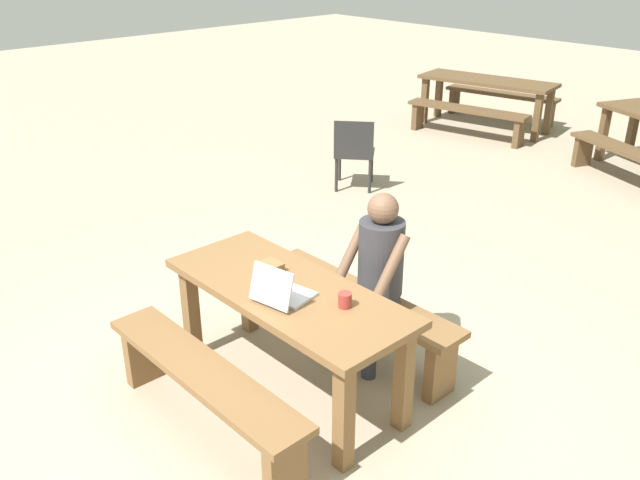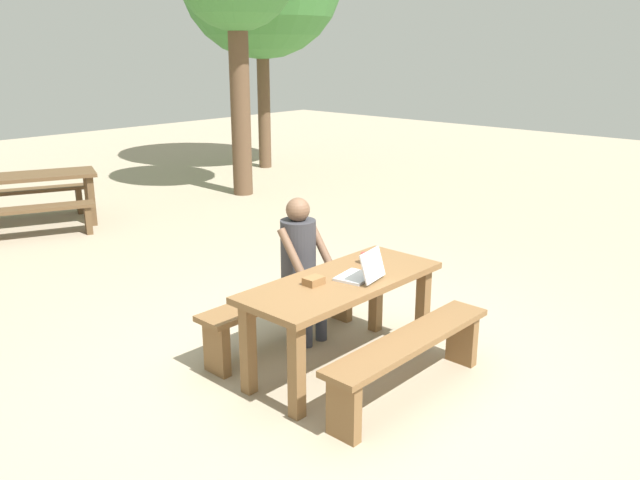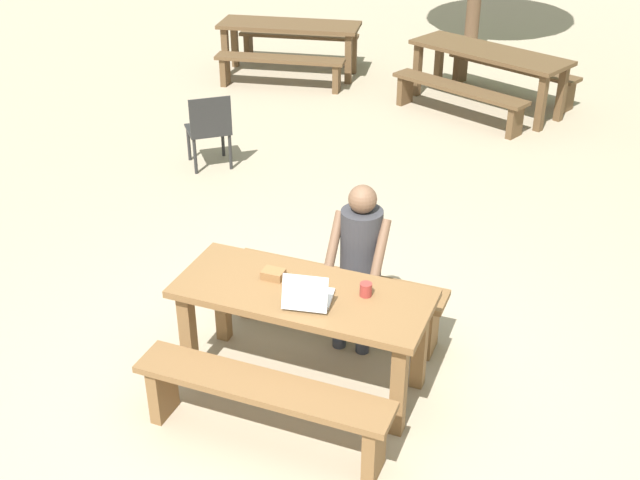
% 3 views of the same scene
% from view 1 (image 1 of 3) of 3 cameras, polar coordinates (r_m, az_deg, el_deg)
% --- Properties ---
extents(ground_plane, '(30.00, 30.00, 0.00)m').
position_cam_1_polar(ground_plane, '(4.53, -2.57, -12.35)').
color(ground_plane, tan).
extents(picnic_table_front, '(1.69, 0.69, 0.75)m').
position_cam_1_polar(picnic_table_front, '(4.18, -2.73, -5.60)').
color(picnic_table_front, brown).
rests_on(picnic_table_front, ground).
extents(bench_near, '(1.64, 0.30, 0.47)m').
position_cam_1_polar(bench_near, '(4.02, -9.82, -12.07)').
color(bench_near, brown).
rests_on(bench_near, ground).
extents(bench_far, '(1.64, 0.30, 0.47)m').
position_cam_1_polar(bench_far, '(4.70, 3.35, -5.73)').
color(bench_far, brown).
rests_on(bench_far, ground).
extents(laptop, '(0.34, 0.35, 0.24)m').
position_cam_1_polar(laptop, '(3.96, -3.31, -4.35)').
color(laptop, silver).
rests_on(laptop, picnic_table_front).
extents(small_pouch, '(0.14, 0.11, 0.06)m').
position_cam_1_polar(small_pouch, '(4.31, -4.15, -2.28)').
color(small_pouch, olive).
rests_on(small_pouch, picnic_table_front).
extents(coffee_mug, '(0.08, 0.08, 0.09)m').
position_cam_1_polar(coffee_mug, '(3.90, 2.13, -5.10)').
color(coffee_mug, '#99332D').
rests_on(coffee_mug, picnic_table_front).
extents(person_seated, '(0.41, 0.41, 1.24)m').
position_cam_1_polar(person_seated, '(4.38, 4.82, -2.44)').
color(person_seated, '#333847').
rests_on(person_seated, ground).
extents(plastic_chair, '(0.62, 0.62, 0.83)m').
position_cam_1_polar(plastic_chair, '(7.67, 2.92, 7.48)').
color(plastic_chair, '#262626').
rests_on(plastic_chair, ground).
extents(picnic_table_mid, '(2.05, 1.02, 0.73)m').
position_cam_1_polar(picnic_table_mid, '(10.43, 13.96, 12.47)').
color(picnic_table_mid, brown).
rests_on(picnic_table_mid, ground).
extents(bench_mid_south, '(1.79, 0.62, 0.43)m').
position_cam_1_polar(bench_mid_south, '(9.95, 12.36, 10.31)').
color(bench_mid_south, brown).
rests_on(bench_mid_south, ground).
extents(bench_mid_north, '(1.79, 0.62, 0.43)m').
position_cam_1_polar(bench_mid_north, '(11.05, 15.09, 11.47)').
color(bench_mid_north, brown).
rests_on(bench_mid_north, ground).
extents(bench_rear_south, '(1.82, 0.98, 0.42)m').
position_cam_1_polar(bench_rear_south, '(8.56, 25.06, 6.15)').
color(bench_rear_south, brown).
rests_on(bench_rear_south, ground).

